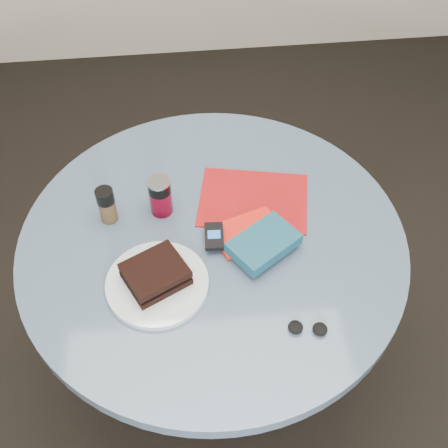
{
  "coord_description": "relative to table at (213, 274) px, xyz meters",
  "views": [
    {
      "loc": [
        -0.07,
        -0.9,
        1.88
      ],
      "look_at": [
        0.03,
        0.0,
        0.8
      ],
      "focal_mm": 45.0,
      "sensor_mm": 36.0,
      "label": 1
    }
  ],
  "objects": [
    {
      "name": "sandwich",
      "position": [
        -0.15,
        -0.13,
        0.2
      ],
      "size": [
        0.18,
        0.17,
        0.05
      ],
      "color": "black",
      "rests_on": "plate"
    },
    {
      "name": "pepper_grinder",
      "position": [
        -0.26,
        0.09,
        0.22
      ],
      "size": [
        0.05,
        0.05,
        0.11
      ],
      "color": "#49371F",
      "rests_on": "table"
    },
    {
      "name": "soda_can",
      "position": [
        -0.13,
        0.11,
        0.22
      ],
      "size": [
        0.08,
        0.08,
        0.11
      ],
      "color": "maroon",
      "rests_on": "table"
    },
    {
      "name": "mp3_player",
      "position": [
        0.0,
        -0.02,
        0.19
      ],
      "size": [
        0.05,
        0.09,
        0.02
      ],
      "color": "black",
      "rests_on": "red_book"
    },
    {
      "name": "red_book",
      "position": [
        0.09,
        -0.0,
        0.18
      ],
      "size": [
        0.19,
        0.16,
        0.01
      ],
      "primitive_type": "cube",
      "rotation": [
        0.0,
        0.0,
        0.32
      ],
      "color": "red",
      "rests_on": "magazine"
    },
    {
      "name": "magazine",
      "position": [
        0.12,
        0.12,
        0.17
      ],
      "size": [
        0.33,
        0.27,
        0.01
      ],
      "primitive_type": "cube",
      "rotation": [
        0.0,
        0.0,
        -0.21
      ],
      "color": "maroon",
      "rests_on": "table"
    },
    {
      "name": "plate",
      "position": [
        -0.15,
        -0.13,
        0.17
      ],
      "size": [
        0.26,
        0.26,
        0.02
      ],
      "primitive_type": "cylinder",
      "rotation": [
        0.0,
        0.0,
        -0.07
      ],
      "color": "silver",
      "rests_on": "table"
    },
    {
      "name": "headphones",
      "position": [
        0.19,
        -0.29,
        0.17
      ],
      "size": [
        0.09,
        0.05,
        0.02
      ],
      "color": "black",
      "rests_on": "table"
    },
    {
      "name": "novel",
      "position": [
        0.12,
        -0.06,
        0.2
      ],
      "size": [
        0.2,
        0.18,
        0.03
      ],
      "primitive_type": "cube",
      "rotation": [
        0.0,
        0.0,
        0.6
      ],
      "color": "navy",
      "rests_on": "red_book"
    },
    {
      "name": "ground",
      "position": [
        0.0,
        0.0,
        -0.59
      ],
      "size": [
        4.0,
        4.0,
        0.0
      ],
      "primitive_type": "plane",
      "color": "black",
      "rests_on": "ground"
    },
    {
      "name": "table",
      "position": [
        0.0,
        0.0,
        0.0
      ],
      "size": [
        1.0,
        1.0,
        0.75
      ],
      "color": "black",
      "rests_on": "ground"
    }
  ]
}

